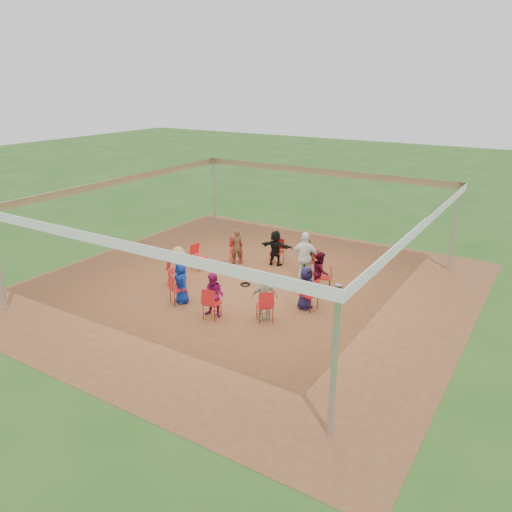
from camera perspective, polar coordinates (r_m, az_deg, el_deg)
The scene contains 25 objects.
ground at distance 15.71m, azimuth -0.85°, elevation -3.62°, with size 80.00×80.00×0.00m, color #28541A.
dirt_patch at distance 15.71m, azimuth -0.85°, elevation -3.60°, with size 13.00×13.00×0.00m, color brown.
tent at distance 14.94m, azimuth -0.90°, elevation 4.77°, with size 10.33×10.33×3.00m.
chair_0 at distance 14.17m, azimuth 6.06°, elevation -4.44°, with size 0.42×0.44×0.90m, color red, non-canonical shape.
chair_1 at distance 15.44m, azimuth 7.78°, elevation -2.43°, with size 0.42×0.44×0.90m, color red, non-canonical shape.
chair_2 at distance 16.71m, azimuth 6.17°, elevation -0.62°, with size 0.42×0.44×0.90m, color red, non-canonical shape.
chair_3 at distance 17.55m, azimuth 2.39°, elevation 0.47°, with size 0.42×0.44×0.90m, color red, non-canonical shape.
chair_4 at distance 17.70m, azimuth -2.27°, elevation 0.64°, with size 0.42×0.44×0.90m, color red, non-canonical shape.
chair_5 at distance 17.13m, azimuth -6.56°, elevation -0.14°, with size 0.42×0.44×0.90m, color red, non-canonical shape.
chair_6 at distance 15.99m, azimuth -9.19°, elevation -1.72°, with size 0.42×0.44×0.90m, color red, non-canonical shape.
chair_7 at distance 14.65m, azimuth -8.90°, elevation -3.74°, with size 0.42×0.44×0.90m, color red, non-canonical shape.
chair_8 at distance 13.64m, azimuth -5.06°, elevation -5.39°, with size 0.42×0.44×0.90m, color red, non-canonical shape.
chair_9 at distance 13.44m, azimuth 1.01°, elevation -5.70°, with size 0.42×0.44×0.90m, color red, non-canonical shape.
person_seated_0 at distance 14.16m, azimuth 5.70°, elevation -3.62°, with size 0.61×0.34×1.26m, color #1A163C.
person_seated_1 at distance 15.37m, azimuth 7.36°, elevation -1.78°, with size 0.61×0.35×1.26m, color #3A0716.
person_seated_2 at distance 16.59m, azimuth 5.86°, elevation -0.10°, with size 0.74×0.38×1.26m, color #264831.
person_seated_3 at distance 17.38m, azimuth 2.25°, elevation 0.93°, with size 1.17×0.44×1.26m, color black.
person_seated_4 at distance 17.53m, azimuth -2.22°, elevation 1.09°, with size 0.46×0.30×1.26m, color #523320.
person_seated_5 at distance 15.89m, azimuth -8.81°, elevation -1.13°, with size 0.81×0.40×1.26m, color #9C8E5D.
person_seated_6 at distance 14.62m, azimuth -8.50°, elevation -2.99°, with size 0.61×0.34×1.26m, color #0D2D9A.
person_seated_7 at distance 13.66m, azimuth -4.84°, elevation -4.50°, with size 0.61×0.35×1.26m, color #8D135D.
person_seated_8 at distance 13.47m, azimuth 0.91°, elevation -4.78°, with size 0.74×0.38×1.26m, color #B6B4A2.
standing_person at distance 15.84m, azimuth 5.65°, elevation -0.23°, with size 0.99×0.51×1.68m, color white.
cable_coil at distance 15.88m, azimuth -1.22°, elevation -3.28°, with size 0.34×0.34×0.03m.
laptop at distance 14.26m, azimuth 5.17°, elevation -3.59°, with size 0.30×0.35×0.22m.
Camera 1 is at (7.84, -12.13, 6.19)m, focal length 35.00 mm.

